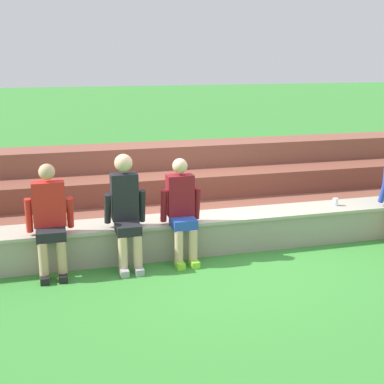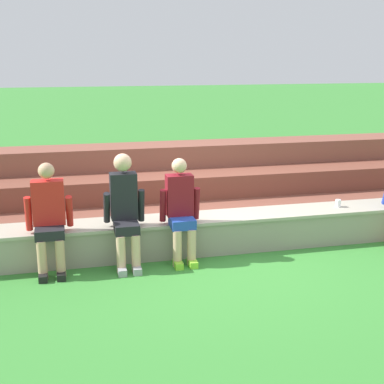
% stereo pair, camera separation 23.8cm
% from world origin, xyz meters
% --- Properties ---
extents(ground_plane, '(80.00, 80.00, 0.00)m').
position_xyz_m(ground_plane, '(0.00, 0.00, 0.00)').
color(ground_plane, '#388433').
extents(stone_seating_wall, '(8.88, 0.59, 0.47)m').
position_xyz_m(stone_seating_wall, '(0.00, 0.27, 0.25)').
color(stone_seating_wall, gray).
rests_on(stone_seating_wall, ground).
extents(brick_bleachers, '(10.62, 2.15, 1.09)m').
position_xyz_m(brick_bleachers, '(0.00, 2.00, 0.42)').
color(brick_bleachers, brown).
rests_on(brick_bleachers, ground).
extents(person_far_left, '(0.56, 0.55, 1.32)m').
position_xyz_m(person_far_left, '(-2.06, 0.00, 0.70)').
color(person_far_left, tan).
rests_on(person_far_left, ground).
extents(person_left_of_center, '(0.51, 0.61, 1.39)m').
position_xyz_m(person_left_of_center, '(-1.16, 0.00, 0.73)').
color(person_left_of_center, '#DBAD89').
rests_on(person_left_of_center, ground).
extents(person_center, '(0.51, 0.53, 1.31)m').
position_xyz_m(person_center, '(-0.46, -0.00, 0.68)').
color(person_center, '#DBAD89').
rests_on(person_center, ground).
extents(plastic_cup_right_end, '(0.08, 0.08, 0.11)m').
position_xyz_m(plastic_cup_right_end, '(1.86, 0.28, 0.52)').
color(plastic_cup_right_end, white).
rests_on(plastic_cup_right_end, stone_seating_wall).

